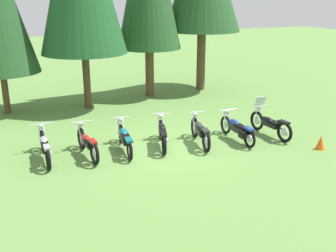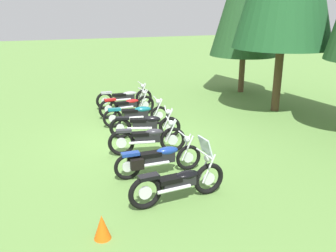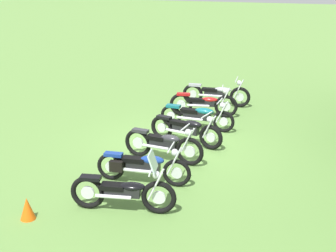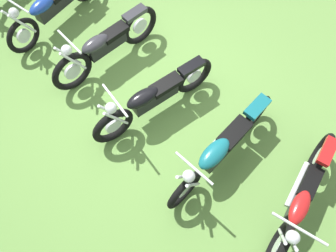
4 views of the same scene
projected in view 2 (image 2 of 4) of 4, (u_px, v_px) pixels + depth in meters
ground_plane at (141, 140)px, 11.75m from camera, size 80.00×80.00×0.00m
motorcycle_0 at (125, 97)px, 15.37m from camera, size 0.74×2.41×1.02m
motorcycle_1 at (127, 105)px, 14.11m from camera, size 0.69×2.25×1.03m
motorcycle_2 at (137, 114)px, 12.98m from camera, size 0.63×2.36×0.99m
motorcycle_3 at (146, 125)px, 11.77m from camera, size 0.91×2.23×1.01m
motorcycle_4 at (148, 139)px, 10.49m from camera, size 0.68×2.23×1.03m
motorcycle_5 at (157, 158)px, 9.17m from camera, size 0.66×2.31×1.00m
motorcycle_6 at (179, 181)px, 7.91m from camera, size 0.67×2.30×1.39m
traffic_cone at (102, 227)px, 6.68m from camera, size 0.32×0.32×0.48m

